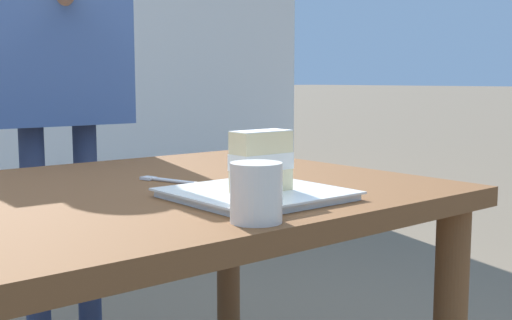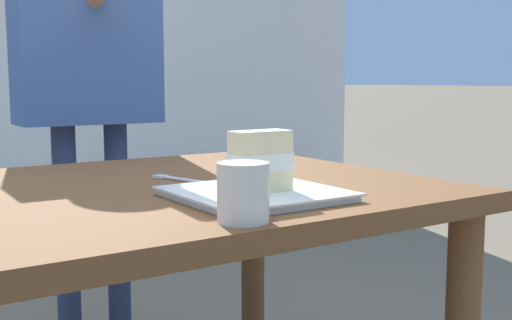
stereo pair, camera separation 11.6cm
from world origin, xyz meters
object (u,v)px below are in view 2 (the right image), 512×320
(coffee_cup, at_px, (243,192))
(dessert_plate, at_px, (256,194))
(cake_slice, at_px, (260,161))
(dessert_fork, at_px, (179,179))
(diner_person, at_px, (87,40))
(patio_table, at_px, (107,238))

(coffee_cup, bearing_deg, dessert_plate, 50.49)
(dessert_plate, height_order, cake_slice, cake_slice)
(dessert_fork, height_order, coffee_cup, coffee_cup)
(cake_slice, bearing_deg, diner_person, 88.17)
(patio_table, distance_m, diner_person, 0.87)
(dessert_plate, distance_m, coffee_cup, 0.20)
(patio_table, distance_m, dessert_fork, 0.20)
(dessert_plate, bearing_deg, dessert_fork, 95.41)
(diner_person, bearing_deg, dessert_fork, -94.38)
(dessert_fork, bearing_deg, cake_slice, -85.41)
(dessert_fork, distance_m, diner_person, 0.77)
(dessert_plate, bearing_deg, diner_person, 88.28)
(dessert_plate, distance_m, diner_person, 1.01)
(cake_slice, height_order, diner_person, diner_person)
(patio_table, xyz_separation_m, coffee_cup, (0.07, -0.39, 0.14))
(patio_table, bearing_deg, dessert_plate, -49.99)
(dessert_plate, distance_m, dessert_fork, 0.26)
(patio_table, height_order, dessert_plate, dessert_plate)
(patio_table, relative_size, cake_slice, 11.90)
(diner_person, bearing_deg, cake_slice, -91.83)
(dessert_plate, relative_size, diner_person, 0.18)
(cake_slice, bearing_deg, dessert_plate, 81.74)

